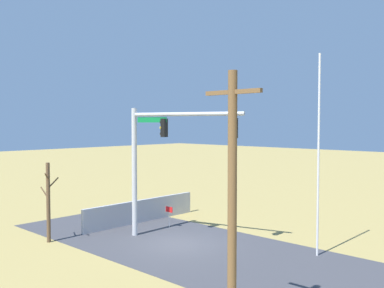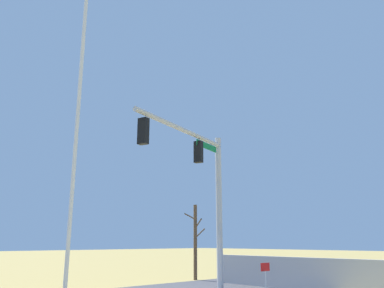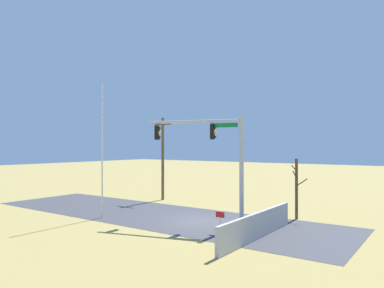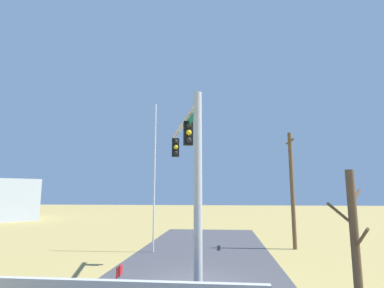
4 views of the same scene
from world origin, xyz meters
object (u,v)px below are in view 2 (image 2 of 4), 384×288
(bare_tree, at_px, (195,240))
(signal_mast, at_px, (202,177))
(open_sign, at_px, (265,271))
(flagpole, at_px, (76,138))

(bare_tree, bearing_deg, signal_mast, -130.47)
(bare_tree, relative_size, open_sign, 3.36)
(flagpole, bearing_deg, signal_mast, 22.02)
(signal_mast, xyz_separation_m, flagpole, (-7.43, -3.00, -0.15))
(flagpole, height_order, bare_tree, flagpole)
(flagpole, relative_size, bare_tree, 2.26)
(bare_tree, bearing_deg, flagpole, -146.57)
(open_sign, bearing_deg, flagpole, -174.17)
(signal_mast, bearing_deg, bare_tree, 49.53)
(flagpole, relative_size, open_sign, 7.61)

